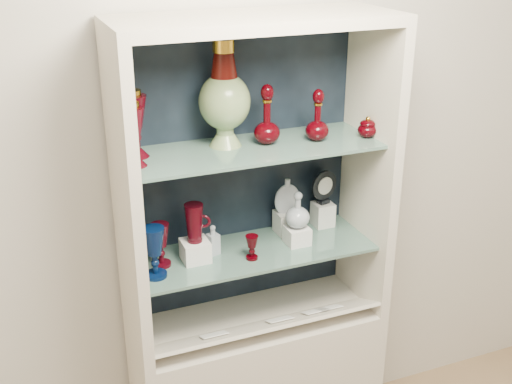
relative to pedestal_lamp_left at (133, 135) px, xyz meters
name	(u,v)px	position (x,y,z in m)	size (l,w,h in m)	color
wall_back	(235,148)	(0.44, 0.23, -0.18)	(3.50, 0.02, 2.80)	beige
cabinet_back_panel	(238,169)	(0.44, 0.20, -0.25)	(0.98, 0.02, 1.15)	black
cabinet_side_left	(127,206)	(-0.04, 0.01, -0.25)	(0.04, 0.40, 1.15)	beige
cabinet_side_right	(369,169)	(0.92, 0.01, -0.25)	(0.04, 0.40, 1.15)	beige
cabinet_top_cap	(256,21)	(0.44, 0.01, 0.34)	(1.00, 0.40, 0.04)	beige
shelf_lower	(254,251)	(0.44, 0.03, -0.53)	(0.92, 0.34, 0.01)	slate
shelf_upper	(254,149)	(0.44, 0.03, -0.11)	(0.92, 0.34, 0.01)	slate
label_ledge	(267,326)	(0.44, -0.10, -0.80)	(0.92, 0.18, 0.01)	beige
label_card_0	(329,308)	(0.71, -0.10, -0.78)	(0.10, 0.07, 0.00)	white
label_card_1	(279,319)	(0.49, -0.10, -0.78)	(0.10, 0.07, 0.00)	white
label_card_2	(214,335)	(0.23, -0.10, -0.78)	(0.10, 0.07, 0.00)	white
label_card_3	(315,311)	(0.65, -0.10, -0.78)	(0.10, 0.07, 0.00)	white
pedestal_lamp_left	(133,135)	(0.00, 0.00, 0.00)	(0.08, 0.08, 0.22)	#450610
pedestal_lamp_right	(135,124)	(0.03, 0.09, 0.01)	(0.09, 0.09, 0.24)	#450610
enamel_urn	(224,94)	(0.35, 0.09, 0.08)	(0.19, 0.19, 0.38)	#0C491F
ruby_decanter_a	(267,111)	(0.50, 0.05, 0.02)	(0.10, 0.10, 0.25)	#3C0106
ruby_decanter_b	(318,114)	(0.69, 0.02, -0.01)	(0.09, 0.09, 0.21)	#3C0106
lidded_bowl	(367,127)	(0.88, -0.02, -0.07)	(0.07, 0.07, 0.08)	#3C0106
cobalt_goblet	(154,253)	(0.04, -0.03, -0.43)	(0.08, 0.08, 0.19)	#071841
ruby_goblet_tall	(161,245)	(0.08, 0.04, -0.44)	(0.07, 0.07, 0.17)	#450610
ruby_goblet_small	(252,247)	(0.40, -0.03, -0.48)	(0.05, 0.05, 0.10)	#3C0106
riser_ruby_pitcher	(195,251)	(0.20, 0.04, -0.49)	(0.10, 0.10, 0.08)	silver
ruby_pitcher	(194,223)	(0.20, 0.04, -0.37)	(0.11, 0.07, 0.15)	#450610
clear_square_bottle	(213,240)	(0.28, 0.06, -0.47)	(0.04, 0.04, 0.12)	#9AA5B1
riser_flat_flask	(287,222)	(0.62, 0.12, -0.48)	(0.09, 0.09, 0.09)	silver
flat_flask	(287,195)	(0.62, 0.12, -0.36)	(0.11, 0.04, 0.15)	silver
riser_clear_round_decanter	(297,235)	(0.62, 0.02, -0.49)	(0.09, 0.09, 0.07)	silver
clear_round_decanter	(298,211)	(0.62, 0.02, -0.39)	(0.10, 0.10, 0.14)	#9AA5B1
riser_cameo_medallion	(323,214)	(0.79, 0.13, -0.48)	(0.08, 0.08, 0.10)	silver
cameo_medallion	(324,187)	(0.79, 0.13, -0.36)	(0.12, 0.05, 0.15)	black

